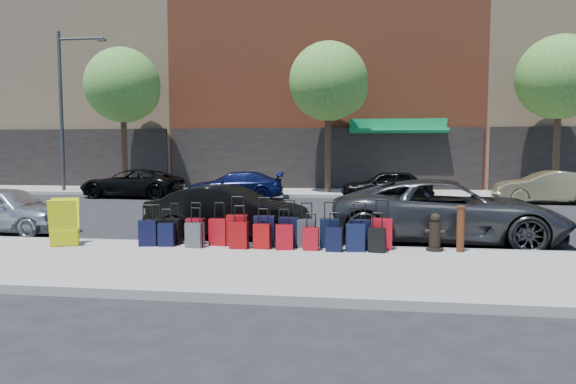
# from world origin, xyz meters

# --- Properties ---
(ground) EXTENTS (120.00, 120.00, 0.00)m
(ground) POSITION_xyz_m (0.00, 0.00, 0.00)
(ground) COLOR black
(ground) RESTS_ON ground
(sidewalk_near) EXTENTS (60.00, 4.00, 0.15)m
(sidewalk_near) POSITION_xyz_m (0.00, -6.50, 0.07)
(sidewalk_near) COLOR gray
(sidewalk_near) RESTS_ON ground
(sidewalk_far) EXTENTS (60.00, 4.00, 0.15)m
(sidewalk_far) POSITION_xyz_m (0.00, 10.00, 0.07)
(sidewalk_far) COLOR gray
(sidewalk_far) RESTS_ON ground
(curb_near) EXTENTS (60.00, 0.08, 0.15)m
(curb_near) POSITION_xyz_m (0.00, -4.48, 0.07)
(curb_near) COLOR gray
(curb_near) RESTS_ON ground
(curb_far) EXTENTS (60.00, 0.08, 0.15)m
(curb_far) POSITION_xyz_m (0.00, 7.98, 0.07)
(curb_far) COLOR gray
(curb_far) RESTS_ON ground
(building_left) EXTENTS (15.00, 12.12, 16.00)m
(building_left) POSITION_xyz_m (-16.00, 17.98, 7.98)
(building_left) COLOR tan
(building_left) RESTS_ON ground
(building_center) EXTENTS (17.00, 12.85, 20.00)m
(building_center) POSITION_xyz_m (0.00, 17.99, 9.98)
(building_center) COLOR brown
(building_center) RESTS_ON ground
(tree_left) EXTENTS (3.80, 3.80, 7.27)m
(tree_left) POSITION_xyz_m (-9.86, 9.50, 5.41)
(tree_left) COLOR black
(tree_left) RESTS_ON sidewalk_far
(tree_center) EXTENTS (3.80, 3.80, 7.27)m
(tree_center) POSITION_xyz_m (0.64, 9.50, 5.41)
(tree_center) COLOR black
(tree_center) RESTS_ON sidewalk_far
(tree_right) EXTENTS (3.80, 3.80, 7.27)m
(tree_right) POSITION_xyz_m (11.14, 9.50, 5.41)
(tree_right) COLOR black
(tree_right) RESTS_ON sidewalk_far
(streetlight) EXTENTS (2.59, 0.18, 8.00)m
(streetlight) POSITION_xyz_m (-12.80, 8.80, 4.66)
(streetlight) COLOR #333338
(streetlight) RESTS_ON sidewalk_far
(suitcase_front_0) EXTENTS (0.37, 0.21, 0.86)m
(suitcase_front_0) POSITION_xyz_m (-2.47, -4.78, 0.42)
(suitcase_front_0) COLOR black
(suitcase_front_0) RESTS_ON sidewalk_near
(suitcase_front_1) EXTENTS (0.41, 0.27, 0.90)m
(suitcase_front_1) POSITION_xyz_m (-2.03, -4.80, 0.43)
(suitcase_front_1) COLOR black
(suitcase_front_1) RESTS_ON sidewalk_near
(suitcase_front_2) EXTENTS (0.39, 0.22, 0.92)m
(suitcase_front_2) POSITION_xyz_m (-1.53, -4.78, 0.44)
(suitcase_front_2) COLOR maroon
(suitcase_front_2) RESTS_ON sidewalk_near
(suitcase_front_3) EXTENTS (0.41, 0.26, 0.94)m
(suitcase_front_3) POSITION_xyz_m (-0.98, -4.85, 0.45)
(suitcase_front_3) COLOR #9C0A12
(suitcase_front_3) RESTS_ON sidewalk_near
(suitcase_front_4) EXTENTS (0.46, 0.27, 1.08)m
(suitcase_front_4) POSITION_xyz_m (-0.57, -4.81, 0.49)
(suitcase_front_4) COLOR #94090C
(suitcase_front_4) RESTS_ON sidewalk_near
(suitcase_front_5) EXTENTS (0.46, 0.29, 1.06)m
(suitcase_front_5) POSITION_xyz_m (0.02, -4.79, 0.48)
(suitcase_front_5) COLOR black
(suitcase_front_5) RESTS_ON sidewalk_near
(suitcase_front_6) EXTENTS (0.43, 0.25, 1.02)m
(suitcase_front_6) POSITION_xyz_m (0.55, -4.78, 0.47)
(suitcase_front_6) COLOR black
(suitcase_front_6) RESTS_ON sidewalk_near
(suitcase_front_7) EXTENTS (0.42, 0.26, 0.97)m
(suitcase_front_7) POSITION_xyz_m (0.94, -4.79, 0.45)
(suitcase_front_7) COLOR #3B3A40
(suitcase_front_7) RESTS_ON sidewalk_near
(suitcase_front_8) EXTENTS (0.41, 0.23, 0.99)m
(suitcase_front_8) POSITION_xyz_m (1.44, -4.75, 0.46)
(suitcase_front_8) COLOR black
(suitcase_front_8) RESTS_ON sidewalk_near
(suitcase_front_9) EXTENTS (0.44, 0.27, 1.00)m
(suitcase_front_9) POSITION_xyz_m (2.07, -4.85, 0.46)
(suitcase_front_9) COLOR black
(suitcase_front_9) RESTS_ON sidewalk_near
(suitcase_front_10) EXTENTS (0.44, 0.25, 1.05)m
(suitcase_front_10) POSITION_xyz_m (2.53, -4.80, 0.48)
(suitcase_front_10) COLOR #AC0B17
(suitcase_front_10) RESTS_ON sidewalk_near
(suitcase_back_0) EXTENTS (0.41, 0.29, 0.90)m
(suitcase_back_0) POSITION_xyz_m (-2.49, -5.12, 0.43)
(suitcase_back_0) COLOR black
(suitcase_back_0) RESTS_ON sidewalk_near
(suitcase_back_1) EXTENTS (0.36, 0.24, 0.81)m
(suitcase_back_1) POSITION_xyz_m (-2.07, -5.10, 0.40)
(suitcase_back_1) COLOR black
(suitcase_back_1) RESTS_ON sidewalk_near
(suitcase_back_2) EXTENTS (0.39, 0.26, 0.86)m
(suitcase_back_2) POSITION_xyz_m (-1.43, -5.15, 0.42)
(suitcase_back_2) COLOR #414247
(suitcase_back_2) RESTS_ON sidewalk_near
(suitcase_back_4) EXTENTS (0.39, 0.23, 0.91)m
(suitcase_back_4) POSITION_xyz_m (-0.46, -5.14, 0.44)
(suitcase_back_4) COLOR maroon
(suitcase_back_4) RESTS_ON sidewalk_near
(suitcase_back_5) EXTENTS (0.38, 0.24, 0.85)m
(suitcase_back_5) POSITION_xyz_m (0.04, -5.08, 0.42)
(suitcase_back_5) COLOR #99090A
(suitcase_back_5) RESTS_ON sidewalk_near
(suitcase_back_6) EXTENTS (0.39, 0.28, 0.85)m
(suitcase_back_6) POSITION_xyz_m (0.51, -5.12, 0.42)
(suitcase_back_6) COLOR #9E0A15
(suitcase_back_6) RESTS_ON sidewalk_near
(suitcase_back_7) EXTENTS (0.33, 0.19, 0.78)m
(suitcase_back_7) POSITION_xyz_m (1.07, -5.12, 0.39)
(suitcase_back_7) COLOR #9E0A15
(suitcase_back_7) RESTS_ON sidewalk_near
(suitcase_back_8) EXTENTS (0.35, 0.22, 0.80)m
(suitcase_back_8) POSITION_xyz_m (1.55, -5.17, 0.40)
(suitcase_back_8) COLOR black
(suitcase_back_8) RESTS_ON sidewalk_near
(suitcase_back_9) EXTENTS (0.40, 0.26, 0.91)m
(suitcase_back_9) POSITION_xyz_m (1.98, -5.09, 0.44)
(suitcase_back_9) COLOR black
(suitcase_back_9) RESTS_ON sidewalk_near
(suitcase_back_10) EXTENTS (0.36, 0.25, 0.81)m
(suitcase_back_10) POSITION_xyz_m (2.42, -5.14, 0.40)
(suitcase_back_10) COLOR black
(suitcase_back_10) RESTS_ON sidewalk_near
(fire_hydrant) EXTENTS (0.40, 0.35, 0.78)m
(fire_hydrant) POSITION_xyz_m (3.62, -4.79, 0.51)
(fire_hydrant) COLOR black
(fire_hydrant) RESTS_ON sidewalk_near
(bollard) EXTENTS (0.17, 0.17, 0.95)m
(bollard) POSITION_xyz_m (4.12, -4.86, 0.64)
(bollard) COLOR #38190C
(bollard) RESTS_ON sidewalk_near
(display_rack) EXTENTS (0.78, 0.81, 1.02)m
(display_rack) POSITION_xyz_m (-4.28, -5.37, 0.66)
(display_rack) COLOR yellow
(display_rack) RESTS_ON sidewalk_near
(car_near_0) EXTENTS (3.85, 1.77, 1.28)m
(car_near_0) POSITION_xyz_m (-7.36, -3.12, 0.64)
(car_near_0) COLOR #BABBC1
(car_near_0) RESTS_ON ground
(car_near_1) EXTENTS (4.12, 1.66, 1.33)m
(car_near_1) POSITION_xyz_m (-1.19, -3.11, 0.67)
(car_near_1) COLOR black
(car_near_1) RESTS_ON ground
(car_near_2) EXTENTS (5.65, 2.92, 1.52)m
(car_near_2) POSITION_xyz_m (4.17, -2.91, 0.76)
(car_near_2) COLOR #343437
(car_near_2) RESTS_ON ground
(car_far_0) EXTENTS (4.85, 2.42, 1.32)m
(car_far_0) POSITION_xyz_m (-8.50, 7.05, 0.66)
(car_far_0) COLOR black
(car_far_0) RESTS_ON ground
(car_far_1) EXTENTS (4.54, 2.31, 1.26)m
(car_far_1) POSITION_xyz_m (-3.46, 6.67, 0.63)
(car_far_1) COLOR #0E133D
(car_far_1) RESTS_ON ground
(car_far_2) EXTENTS (3.96, 1.61, 1.35)m
(car_far_2) POSITION_xyz_m (3.23, 7.07, 0.67)
(car_far_2) COLOR black
(car_far_2) RESTS_ON ground
(car_far_3) EXTENTS (4.17, 1.62, 1.36)m
(car_far_3) POSITION_xyz_m (9.73, 6.84, 0.68)
(car_far_3) COLOR tan
(car_far_3) RESTS_ON ground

